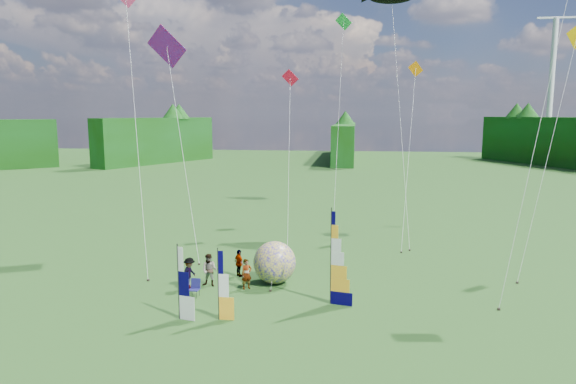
# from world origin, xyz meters

# --- Properties ---
(ground) EXTENTS (220.00, 220.00, 0.00)m
(ground) POSITION_xyz_m (0.00, 0.00, 0.00)
(ground) COLOR #3F742F
(ground) RESTS_ON ground
(treeline_ring) EXTENTS (210.00, 210.00, 8.00)m
(treeline_ring) POSITION_xyz_m (0.00, 0.00, 4.00)
(treeline_ring) COLOR #13521B
(treeline_ring) RESTS_ON ground
(turbine_right) EXTENTS (8.00, 1.20, 30.00)m
(turbine_right) POSITION_xyz_m (45.00, 102.00, 15.00)
(turbine_right) COLOR silver
(turbine_right) RESTS_ON ground
(feather_banner_main) EXTENTS (1.26, 0.36, 4.65)m
(feather_banner_main) POSITION_xyz_m (1.13, 3.76, 2.32)
(feather_banner_main) COLOR #04003E
(feather_banner_main) RESTS_ON ground
(side_banner_left) EXTENTS (0.91, 0.11, 3.24)m
(side_banner_left) POSITION_xyz_m (-3.79, 1.13, 1.62)
(side_banner_left) COLOR #FFAA21
(side_banner_left) RESTS_ON ground
(side_banner_far) EXTENTS (1.00, 0.32, 3.40)m
(side_banner_far) POSITION_xyz_m (-5.59, 0.97, 1.70)
(side_banner_far) COLOR white
(side_banner_far) RESTS_ON ground
(bol_inflatable) EXTENTS (2.99, 2.99, 2.34)m
(bol_inflatable) POSITION_xyz_m (-2.08, 6.53, 1.17)
(bol_inflatable) COLOR #201393
(bol_inflatable) RESTS_ON ground
(spectator_a) EXTENTS (0.71, 0.67, 1.63)m
(spectator_a) POSITION_xyz_m (-3.41, 5.39, 0.82)
(spectator_a) COLOR #66594C
(spectator_a) RESTS_ON ground
(spectator_b) EXTENTS (0.91, 0.52, 1.79)m
(spectator_b) POSITION_xyz_m (-5.49, 5.56, 0.89)
(spectator_b) COLOR #66594C
(spectator_b) RESTS_ON ground
(spectator_c) EXTENTS (0.58, 1.15, 1.71)m
(spectator_c) POSITION_xyz_m (-6.44, 5.01, 0.85)
(spectator_c) COLOR #66594C
(spectator_c) RESTS_ON ground
(spectator_d) EXTENTS (0.90, 0.94, 1.58)m
(spectator_d) POSITION_xyz_m (-4.28, 7.40, 0.79)
(spectator_d) COLOR #66594C
(spectator_d) RESTS_ON ground
(camp_chair) EXTENTS (0.57, 0.57, 0.93)m
(camp_chair) POSITION_xyz_m (-5.80, 3.79, 0.47)
(camp_chair) COLOR #16154E
(camp_chair) RESTS_ON ground
(kite_whale) EXTENTS (5.57, 14.64, 20.93)m
(kite_whale) POSITION_xyz_m (5.49, 19.72, 10.47)
(kite_whale) COLOR black
(kite_whale) RESTS_ON ground
(kite_rainbow_delta) EXTENTS (9.89, 11.46, 16.35)m
(kite_rainbow_delta) POSITION_xyz_m (-9.09, 12.10, 8.17)
(kite_rainbow_delta) COLOR #E3000A
(kite_rainbow_delta) RESTS_ON ground
(kite_parafoil) EXTENTS (8.63, 10.01, 18.83)m
(kite_parafoil) POSITION_xyz_m (11.33, 6.90, 9.42)
(kite_parafoil) COLOR #B6001C
(kite_parafoil) RESTS_ON ground
(small_kite_red) EXTENTS (3.35, 11.39, 13.25)m
(small_kite_red) POSITION_xyz_m (-2.58, 16.53, 6.63)
(small_kite_red) COLOR red
(small_kite_red) RESTS_ON ground
(small_kite_orange) EXTENTS (6.16, 10.58, 13.79)m
(small_kite_orange) POSITION_xyz_m (6.10, 17.77, 6.89)
(small_kite_orange) COLOR orange
(small_kite_orange) RESTS_ON ground
(small_kite_yellow) EXTENTS (9.96, 11.14, 15.37)m
(small_kite_yellow) POSITION_xyz_m (13.53, 11.48, 7.68)
(small_kite_yellow) COLOR #E7A400
(small_kite_yellow) RESTS_ON ground
(small_kite_pink) EXTENTS (7.08, 9.56, 18.07)m
(small_kite_pink) POSITION_xyz_m (-10.88, 9.09, 9.03)
(small_kite_pink) COLOR #F93778
(small_kite_pink) RESTS_ON ground
(small_kite_green) EXTENTS (5.16, 13.10, 18.98)m
(small_kite_green) POSITION_xyz_m (0.75, 23.83, 9.49)
(small_kite_green) COLOR green
(small_kite_green) RESTS_ON ground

